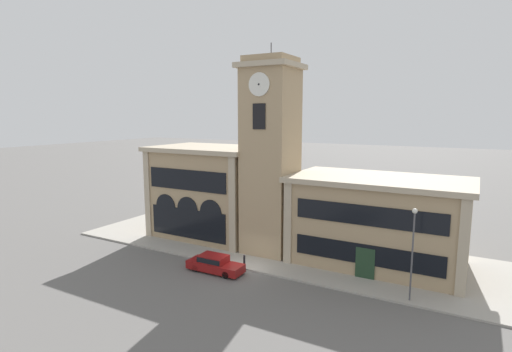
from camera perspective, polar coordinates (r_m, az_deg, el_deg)
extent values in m
plane|color=#605E5B|center=(34.61, -2.01, -13.22)|extent=(300.00, 300.00, 0.00)
cube|color=#A39E93|center=(39.83, 2.83, -10.13)|extent=(41.28, 12.75, 0.15)
cube|color=tan|center=(36.89, 2.09, 1.82)|extent=(4.34, 4.34, 17.01)
cube|color=tan|center=(36.88, 2.17, 15.41)|extent=(5.04, 5.04, 0.45)
cube|color=tan|center=(36.95, 2.17, 16.22)|extent=(4.00, 4.00, 0.60)
cylinder|color=#4C4C51|center=(37.08, 2.18, 17.60)|extent=(0.10, 0.10, 1.20)
cylinder|color=silver|center=(34.77, 0.44, 12.97)|extent=(2.00, 0.10, 2.00)
cylinder|color=black|center=(34.70, 0.38, 12.97)|extent=(0.16, 0.04, 0.16)
cylinder|color=silver|center=(37.79, -0.92, 12.62)|extent=(0.10, 2.00, 2.00)
cylinder|color=black|center=(37.82, -1.02, 12.62)|extent=(0.04, 0.16, 0.16)
cube|color=black|center=(34.68, 0.44, 8.51)|extent=(1.22, 0.10, 2.20)
cube|color=tan|center=(43.16, -6.54, -2.49)|extent=(11.31, 7.75, 9.19)
cube|color=tan|center=(42.49, -6.65, 3.90)|extent=(12.01, 8.45, 0.45)
cube|color=tan|center=(43.58, -15.26, -2.63)|extent=(0.70, 0.16, 9.19)
cube|color=tan|center=(37.05, -3.43, -4.30)|extent=(0.70, 0.16, 9.19)
cube|color=black|center=(39.75, -9.89, -0.56)|extent=(9.27, 0.10, 2.02)
cube|color=black|center=(40.68, -9.73, -6.70)|extent=(9.04, 0.10, 2.94)
cylinder|color=black|center=(42.11, -12.79, -4.21)|extent=(2.49, 0.06, 2.49)
cylinder|color=black|center=(40.31, -9.79, -4.69)|extent=(2.49, 0.06, 2.49)
cylinder|color=black|center=(38.63, -6.51, -5.21)|extent=(2.49, 0.06, 2.49)
cube|color=tan|center=(36.24, 16.98, -6.55)|extent=(14.17, 7.75, 7.25)
cube|color=tan|center=(35.45, 17.25, -0.53)|extent=(14.87, 8.45, 0.45)
cube|color=tan|center=(34.65, 4.53, -6.89)|extent=(0.70, 0.16, 7.25)
cube|color=tan|center=(31.75, 27.50, -9.33)|extent=(0.70, 0.16, 7.25)
cube|color=black|center=(32.14, 15.59, -5.48)|extent=(11.62, 0.10, 1.59)
cube|color=#1E3823|center=(33.29, 15.31, -12.04)|extent=(1.50, 0.12, 2.61)
cube|color=black|center=(33.03, 15.37, -10.76)|extent=(11.62, 0.10, 1.62)
cube|color=maroon|center=(34.10, -5.83, -12.69)|extent=(4.88, 1.84, 0.68)
cube|color=maroon|center=(33.98, -6.12, -11.65)|extent=(2.36, 1.61, 0.57)
cube|color=black|center=(33.98, -6.12, -11.65)|extent=(2.27, 1.64, 0.43)
cylinder|color=black|center=(34.02, -2.93, -13.08)|extent=(0.61, 0.23, 0.61)
cylinder|color=black|center=(32.83, -4.33, -13.92)|extent=(0.61, 0.23, 0.61)
cylinder|color=black|center=(35.55, -7.19, -12.15)|extent=(0.61, 0.23, 0.61)
cylinder|color=black|center=(34.42, -8.67, -12.90)|extent=(0.61, 0.23, 0.61)
cylinder|color=#4C4C51|center=(29.87, 21.40, -10.80)|extent=(0.12, 0.12, 6.20)
sphere|color=silver|center=(28.98, 21.75, -4.66)|extent=(0.36, 0.36, 0.36)
cylinder|color=black|center=(34.60, -1.69, -12.16)|extent=(0.18, 0.18, 0.90)
sphere|color=black|center=(34.41, -1.69, -11.34)|extent=(0.16, 0.16, 0.16)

